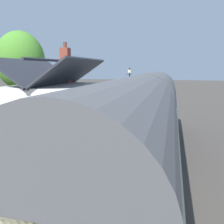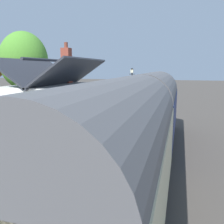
# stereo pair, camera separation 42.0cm
# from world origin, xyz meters

# --- Properties ---
(ground_plane) EXTENTS (160.00, 160.00, 0.00)m
(ground_plane) POSITION_xyz_m (0.00, 0.00, 0.00)
(ground_plane) COLOR #423D38
(platform) EXTENTS (32.00, 6.56, 0.91)m
(platform) POSITION_xyz_m (0.00, 4.28, 0.46)
(platform) COLOR gray
(platform) RESTS_ON ground
(platform_edge_coping) EXTENTS (32.00, 0.36, 0.02)m
(platform_edge_coping) POSITION_xyz_m (0.00, 1.18, 0.92)
(platform_edge_coping) COLOR beige
(platform_edge_coping) RESTS_ON platform
(rail_near) EXTENTS (52.00, 0.08, 0.14)m
(rail_near) POSITION_xyz_m (0.00, -1.62, 0.07)
(rail_near) COLOR gray
(rail_near) RESTS_ON ground
(rail_far) EXTENTS (52.00, 0.08, 0.14)m
(rail_far) POSITION_xyz_m (0.00, -0.18, 0.07)
(rail_far) COLOR gray
(rail_far) RESTS_ON ground
(train) EXTENTS (17.40, 2.73, 4.32)m
(train) POSITION_xyz_m (-5.25, -0.90, 2.21)
(train) COLOR black
(train) RESTS_ON ground
(station_building) EXTENTS (6.35, 4.53, 5.32)m
(station_building) POSITION_xyz_m (-2.20, 4.94, 2.38)
(station_building) COLOR white
(station_building) RESTS_ON platform
(bench_by_lamp) EXTENTS (1.42, 0.50, 0.88)m
(bench_by_lamp) POSITION_xyz_m (-7.80, 3.47, 1.39)
(bench_by_lamp) COLOR brown
(bench_by_lamp) RESTS_ON platform
(bench_mid_platform) EXTENTS (1.42, 0.49, 0.88)m
(bench_mid_platform) POSITION_xyz_m (3.95, 3.35, 1.39)
(bench_mid_platform) COLOR brown
(bench_mid_platform) RESTS_ON platform
(bench_near_building) EXTENTS (1.41, 0.48, 0.88)m
(bench_near_building) POSITION_xyz_m (6.26, 3.56, 1.39)
(bench_near_building) COLOR brown
(bench_near_building) RESTS_ON platform
(bench_platform_end) EXTENTS (1.42, 0.49, 0.88)m
(bench_platform_end) POSITION_xyz_m (8.53, 3.43, 1.39)
(bench_platform_end) COLOR brown
(bench_platform_end) RESTS_ON platform
(planter_edge_far) EXTENTS (1.07, 0.32, 0.56)m
(planter_edge_far) POSITION_xyz_m (5.44, 1.78, 1.18)
(planter_edge_far) COLOR teal
(planter_edge_far) RESTS_ON platform
(planter_bench_left) EXTENTS (0.43, 0.43, 0.63)m
(planter_bench_left) POSITION_xyz_m (1.16, 1.83, 1.24)
(planter_bench_left) COLOR gray
(planter_bench_left) RESTS_ON platform
(planter_corner_building) EXTENTS (0.60, 0.60, 0.75)m
(planter_corner_building) POSITION_xyz_m (2.55, 6.08, 1.33)
(planter_corner_building) COLOR black
(planter_corner_building) RESTS_ON platform
(lamp_post_platform) EXTENTS (0.32, 0.50, 3.67)m
(lamp_post_platform) POSITION_xyz_m (6.60, 1.88, 3.48)
(lamp_post_platform) COLOR black
(lamp_post_platform) RESTS_ON platform
(tree_distant) EXTENTS (4.13, 4.44, 7.83)m
(tree_distant) POSITION_xyz_m (4.03, 11.44, 5.19)
(tree_distant) COLOR #4C3828
(tree_distant) RESTS_ON ground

